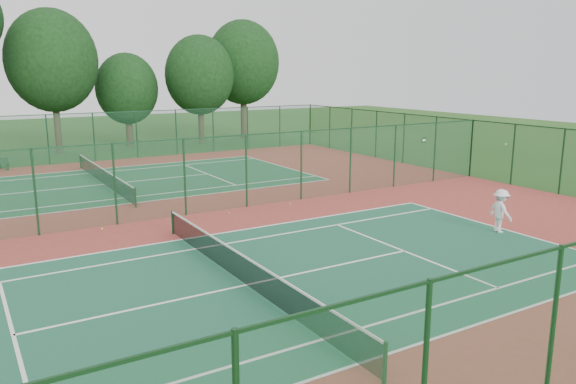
% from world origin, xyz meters
% --- Properties ---
extents(ground, '(120.00, 120.00, 0.00)m').
position_xyz_m(ground, '(0.00, 0.00, 0.00)').
color(ground, '#255119').
rests_on(ground, ground).
extents(red_pad, '(40.00, 36.00, 0.01)m').
position_xyz_m(red_pad, '(0.00, 0.00, 0.01)').
color(red_pad, maroon).
rests_on(red_pad, ground).
extents(court_near, '(23.77, 10.97, 0.01)m').
position_xyz_m(court_near, '(0.00, -9.00, 0.01)').
color(court_near, '#1B583D').
rests_on(court_near, red_pad).
extents(court_far, '(23.77, 10.97, 0.01)m').
position_xyz_m(court_far, '(0.00, 9.00, 0.01)').
color(court_far, '#1B5531').
rests_on(court_far, red_pad).
extents(fence_north, '(40.00, 0.09, 3.50)m').
position_xyz_m(fence_north, '(0.00, 18.00, 1.76)').
color(fence_north, '#18482D').
rests_on(fence_north, ground).
extents(fence_south, '(40.00, 0.09, 3.50)m').
position_xyz_m(fence_south, '(0.00, -18.00, 1.76)').
color(fence_south, '#1B532C').
rests_on(fence_south, ground).
extents(fence_east, '(0.09, 36.00, 3.50)m').
position_xyz_m(fence_east, '(20.00, 0.00, 1.76)').
color(fence_east, '#194B2E').
rests_on(fence_east, ground).
extents(fence_divider, '(40.00, 0.09, 3.50)m').
position_xyz_m(fence_divider, '(0.00, 0.00, 1.76)').
color(fence_divider, '#194B2A').
rests_on(fence_divider, ground).
extents(tennis_net_near, '(0.10, 12.90, 0.97)m').
position_xyz_m(tennis_net_near, '(0.00, -9.00, 0.54)').
color(tennis_net_near, '#153C1E').
rests_on(tennis_net_near, ground).
extents(tennis_net_far, '(0.10, 12.90, 0.97)m').
position_xyz_m(tennis_net_far, '(0.00, 9.00, 0.54)').
color(tennis_net_far, '#13351D').
rests_on(tennis_net_far, ground).
extents(player_near, '(0.82, 1.22, 1.76)m').
position_xyz_m(player_near, '(11.38, -9.13, 0.90)').
color(player_near, white).
rests_on(player_near, court_near).
extents(stray_ball_a, '(0.07, 0.07, 0.07)m').
position_xyz_m(stray_ball_a, '(3.30, -0.81, 0.04)').
color(stray_ball_a, gold).
rests_on(stray_ball_a, red_pad).
extents(stray_ball_b, '(0.07, 0.07, 0.07)m').
position_xyz_m(stray_ball_b, '(6.62, -0.66, 0.04)').
color(stray_ball_b, gold).
rests_on(stray_ball_b, red_pad).
extents(stray_ball_c, '(0.08, 0.08, 0.08)m').
position_xyz_m(stray_ball_c, '(-2.29, -0.51, 0.05)').
color(stray_ball_c, yellow).
rests_on(stray_ball_c, red_pad).
extents(evergreen_row, '(39.00, 5.00, 12.00)m').
position_xyz_m(evergreen_row, '(0.50, 24.25, 0.00)').
color(evergreen_row, black).
rests_on(evergreen_row, ground).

